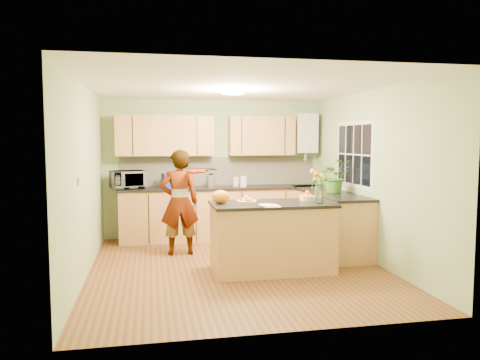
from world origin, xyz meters
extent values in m
plane|color=#5D2F1A|center=(0.00, 0.00, 0.00)|extent=(4.50, 4.50, 0.00)
cube|color=white|center=(0.00, 0.00, 2.50)|extent=(4.00, 4.50, 0.02)
cube|color=#97AB7A|center=(0.00, 2.25, 1.25)|extent=(4.00, 0.02, 2.50)
cube|color=#97AB7A|center=(0.00, -2.25, 1.25)|extent=(4.00, 0.02, 2.50)
cube|color=#97AB7A|center=(-2.00, 0.00, 1.25)|extent=(0.02, 4.50, 2.50)
cube|color=#97AB7A|center=(2.00, 0.00, 1.25)|extent=(0.02, 4.50, 2.50)
cube|color=#B58548|center=(0.10, 1.95, 0.45)|extent=(3.60, 0.60, 0.90)
cube|color=black|center=(0.10, 1.94, 0.92)|extent=(3.64, 0.62, 0.04)
cube|color=#B58548|center=(1.70, 0.85, 0.45)|extent=(0.60, 2.20, 0.90)
cube|color=black|center=(1.69, 0.85, 0.92)|extent=(0.62, 2.24, 0.04)
cube|color=beige|center=(0.10, 2.23, 1.20)|extent=(3.60, 0.02, 0.52)
cube|color=#B58548|center=(-0.90, 2.08, 1.85)|extent=(1.70, 0.34, 0.70)
cube|color=#B58548|center=(0.85, 2.08, 1.85)|extent=(1.20, 0.34, 0.70)
cube|color=silver|center=(1.70, 2.09, 1.90)|extent=(0.40, 0.30, 0.72)
cylinder|color=#B5B5B9|center=(1.70, 2.09, 1.50)|extent=(0.06, 0.06, 0.20)
cube|color=silver|center=(1.99, 0.60, 1.55)|extent=(0.01, 1.30, 1.05)
cube|color=black|center=(1.99, 0.60, 1.55)|extent=(0.01, 1.18, 0.92)
cube|color=silver|center=(-1.99, -0.60, 1.30)|extent=(0.02, 0.09, 0.09)
cylinder|color=#FFEABF|center=(0.00, 0.30, 2.46)|extent=(0.30, 0.30, 0.06)
cylinder|color=silver|center=(0.00, 0.30, 2.49)|extent=(0.10, 0.10, 0.02)
cube|color=#B58548|center=(0.44, -0.25, 0.45)|extent=(1.59, 0.80, 0.90)
cube|color=black|center=(0.44, -0.25, 0.92)|extent=(1.63, 0.84, 0.04)
cylinder|color=beige|center=(0.09, -0.25, 0.96)|extent=(0.27, 0.27, 0.04)
cylinder|color=beige|center=(0.99, -0.10, 0.97)|extent=(0.22, 0.22, 0.06)
cylinder|color=silver|center=(1.04, -0.43, 1.05)|extent=(0.12, 0.12, 0.24)
ellipsoid|color=orange|center=(-0.25, -0.20, 1.03)|extent=(0.29, 0.26, 0.18)
cube|color=white|center=(0.34, -0.55, 0.94)|extent=(0.21, 0.28, 0.01)
imported|color=#E9B38E|center=(-0.73, 0.92, 0.82)|extent=(0.61, 0.41, 1.63)
imported|color=silver|center=(-1.54, 1.96, 1.09)|extent=(0.65, 0.53, 0.31)
cube|color=#202496|center=(-0.79, 1.92, 1.07)|extent=(0.36, 0.29, 0.26)
cylinder|color=#B5B5B9|center=(-0.10, 1.92, 1.05)|extent=(0.16, 0.16, 0.22)
sphere|color=black|center=(-0.10, 1.92, 1.20)|extent=(0.08, 0.08, 0.08)
cylinder|color=beige|center=(0.36, 2.00, 1.02)|extent=(0.13, 0.13, 0.17)
cylinder|color=silver|center=(0.48, 1.88, 1.03)|extent=(0.15, 0.15, 0.19)
imported|color=#3E7B29|center=(1.70, 0.64, 1.21)|extent=(0.48, 0.42, 0.54)
camera|label=1|loc=(-1.16, -6.29, 1.79)|focal=35.00mm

